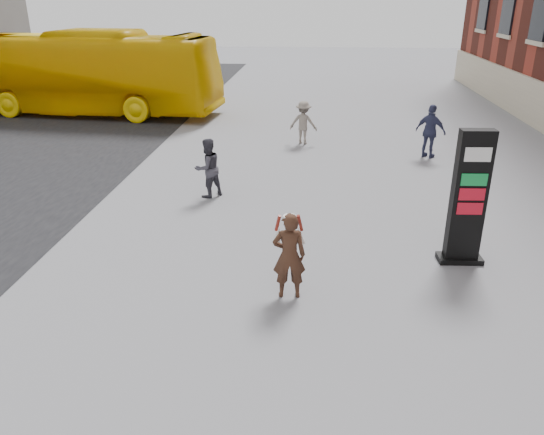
# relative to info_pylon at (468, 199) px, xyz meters

# --- Properties ---
(ground) EXTENTS (100.00, 100.00, 0.00)m
(ground) POSITION_rel_info_pylon_xyz_m (-3.50, -2.12, -1.35)
(ground) COLOR #9E9EA3
(info_pylon) EXTENTS (0.89, 0.48, 2.70)m
(info_pylon) POSITION_rel_info_pylon_xyz_m (0.00, 0.00, 0.00)
(info_pylon) COLOR black
(info_pylon) RESTS_ON ground
(woman) EXTENTS (0.63, 0.59, 1.60)m
(woman) POSITION_rel_info_pylon_xyz_m (-3.37, -1.61, -0.53)
(woman) COLOR #402619
(woman) RESTS_ON ground
(bus) EXTENTS (13.20, 4.32, 3.61)m
(bus) POSITION_rel_info_pylon_xyz_m (-13.72, 13.49, 0.46)
(bus) COLOR #E7B603
(bus) RESTS_ON road
(pedestrian_a) EXTENTS (0.96, 0.96, 1.57)m
(pedestrian_a) POSITION_rel_info_pylon_xyz_m (-5.77, 3.30, -0.57)
(pedestrian_a) COLOR #3A3841
(pedestrian_a) RESTS_ON ground
(pedestrian_b) EXTENTS (1.08, 0.75, 1.53)m
(pedestrian_b) POSITION_rel_info_pylon_xyz_m (-3.41, 8.95, -0.58)
(pedestrian_b) COLOR gray
(pedestrian_b) RESTS_ON ground
(pedestrian_c) EXTENTS (1.08, 0.94, 1.74)m
(pedestrian_c) POSITION_rel_info_pylon_xyz_m (0.77, 7.52, -0.48)
(pedestrian_c) COLOR #343759
(pedestrian_c) RESTS_ON ground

